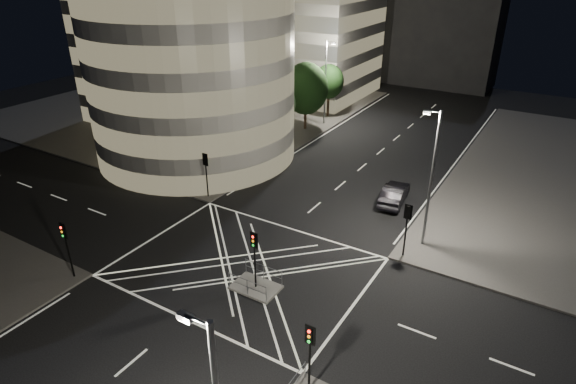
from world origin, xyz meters
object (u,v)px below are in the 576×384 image
Objects in this scene: traffic_signal_nl at (66,240)px; street_lamp_left_near at (235,120)px; central_island at (256,287)px; traffic_signal_island at (254,250)px; traffic_signal_nr at (310,346)px; sedan at (394,194)px; traffic_signal_fr at (407,221)px; street_lamp_left_far at (326,80)px; traffic_signal_fl at (206,167)px; street_lamp_right_far at (431,176)px.

street_lamp_left_near is (-0.64, 18.80, 2.63)m from traffic_signal_nl.
central_island is 2.84m from traffic_signal_island.
traffic_signal_nr is 1.00× the size of traffic_signal_island.
sedan is at bearing 99.23° from traffic_signal_nr.
sedan reaches higher than central_island.
street_lamp_left_far is (-18.24, 23.20, 2.63)m from traffic_signal_fr.
street_lamp_right_far is at bearing 6.88° from traffic_signal_fl.
street_lamp_left_far is at bearing 109.95° from central_island.
street_lamp_left_near is (-11.44, 13.50, 2.63)m from traffic_signal_island.
traffic_signal_island is (10.80, 5.30, 0.00)m from traffic_signal_nl.
street_lamp_left_far reaches higher than traffic_signal_nl.
street_lamp_right_far reaches higher than traffic_signal_nl.
traffic_signal_island is at bearing -129.33° from traffic_signal_fr.
central_island is 0.75× the size of traffic_signal_fl.
street_lamp_left_near is at bearing 170.97° from street_lamp_right_far.
street_lamp_right_far is (0.64, 2.20, 2.63)m from traffic_signal_fr.
central_island is at bearing 26.14° from traffic_signal_nl.
traffic_signal_fr is 19.14m from street_lamp_left_near.
street_lamp_right_far is (0.64, 15.80, 2.63)m from traffic_signal_nr.
traffic_signal_nl is 24.27m from street_lamp_right_far.
traffic_signal_nl is 12.03m from traffic_signal_island.
central_island is 13.98m from street_lamp_right_far.
street_lamp_right_far is 8.21m from sedan.
traffic_signal_nl is at bearing 180.00° from traffic_signal_nr.
traffic_signal_nl is 0.80× the size of sedan.
traffic_signal_nl is at bearing -88.06° from street_lamp_left_near.
central_island is 13.91m from traffic_signal_fl.
traffic_signal_island is (10.80, -8.30, 0.00)m from traffic_signal_fl.
central_island is 0.75× the size of traffic_signal_nr.
sedan is (14.16, 21.15, -2.09)m from traffic_signal_nl.
traffic_signal_fl is at bearing 142.46° from central_island.
street_lamp_right_far is 1.99× the size of sedan.
traffic_signal_nr is at bearing -63.64° from street_lamp_left_far.
traffic_signal_nl is at bearing -90.00° from traffic_signal_fl.
traffic_signal_island is (-6.80, 5.30, 0.00)m from traffic_signal_nr.
traffic_signal_nl is (0.00, -13.60, 0.00)m from traffic_signal_fl.
traffic_signal_fr is at bearing 107.25° from sedan.
traffic_signal_fl reaches higher than sedan.
street_lamp_right_far reaches higher than traffic_signal_island.
traffic_signal_nr is at bearing -37.93° from traffic_signal_island.
traffic_signal_nl is at bearing -153.86° from traffic_signal_island.
street_lamp_left_near is 1.00× the size of street_lamp_left_far.
central_island is 33.95m from street_lamp_left_far.
traffic_signal_fl is at bearing -83.03° from street_lamp_left_near.
traffic_signal_island is 16.34m from sedan.
traffic_signal_fl is 0.40× the size of street_lamp_right_far.
traffic_signal_nl is at bearing -139.09° from street_lamp_right_far.
street_lamp_right_far reaches higher than traffic_signal_fr.
traffic_signal_fr is 0.40× the size of street_lamp_left_far.
traffic_signal_fl is 1.00× the size of traffic_signal_nr.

